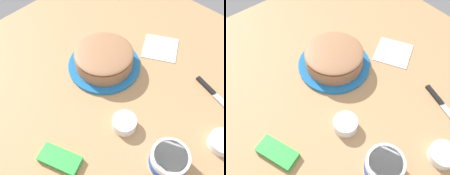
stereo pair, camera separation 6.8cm
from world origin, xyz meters
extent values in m
plane|color=tan|center=(0.00, 0.00, 0.00)|extent=(1.54, 1.54, 0.00)
cylinder|color=#1E6BB2|center=(0.18, -0.12, 0.01)|extent=(0.30, 0.30, 0.01)
cylinder|color=brown|center=(0.18, -0.12, 0.04)|extent=(0.22, 0.22, 0.05)
cylinder|color=#9E6B47|center=(0.18, -0.12, 0.04)|extent=(0.24, 0.24, 0.06)
ellipsoid|color=#9E6B47|center=(0.18, -0.12, 0.08)|extent=(0.24, 0.24, 0.03)
cylinder|color=white|center=(-0.26, 0.04, 0.04)|extent=(0.12, 0.12, 0.08)
cylinder|color=#2347B2|center=(-0.26, 0.04, 0.04)|extent=(0.12, 0.12, 0.04)
cylinder|color=#9E6B47|center=(-0.26, 0.04, 0.08)|extent=(0.10, 0.10, 0.01)
cube|color=black|center=(-0.19, -0.32, 0.01)|extent=(0.10, 0.04, 0.01)
cylinder|color=white|center=(-0.07, 0.03, 0.02)|extent=(0.09, 0.09, 0.04)
cylinder|color=green|center=(-0.07, 0.03, 0.02)|extent=(0.07, 0.07, 0.01)
ellipsoid|color=green|center=(-0.07, 0.03, 0.03)|extent=(0.06, 0.06, 0.02)
cylinder|color=white|center=(-0.36, -0.14, 0.02)|extent=(0.09, 0.09, 0.04)
cylinder|color=blue|center=(-0.36, -0.14, 0.02)|extent=(0.08, 0.08, 0.01)
ellipsoid|color=blue|center=(-0.36, -0.14, 0.03)|extent=(0.07, 0.07, 0.02)
cube|color=green|center=(0.00, 0.27, 0.01)|extent=(0.15, 0.11, 0.02)
cube|color=white|center=(0.07, -0.37, 0.00)|extent=(0.20, 0.20, 0.01)
camera|label=1|loc=(-0.33, 0.37, 0.83)|focal=40.57mm
camera|label=2|loc=(-0.37, 0.32, 0.83)|focal=40.57mm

